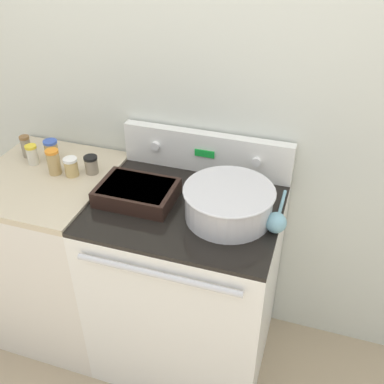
% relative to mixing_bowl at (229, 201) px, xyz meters
% --- Properties ---
extents(kitchen_wall, '(8.00, 0.05, 2.50)m').
position_rel_mixing_bowl_xyz_m(kitchen_wall, '(-0.18, 0.37, 0.26)').
color(kitchen_wall, silver).
rests_on(kitchen_wall, ground_plane).
extents(stove_range, '(0.77, 0.66, 0.91)m').
position_rel_mixing_bowl_xyz_m(stove_range, '(-0.18, 0.02, -0.53)').
color(stove_range, white).
rests_on(stove_range, ground_plane).
extents(control_panel, '(0.77, 0.07, 0.19)m').
position_rel_mixing_bowl_xyz_m(control_panel, '(-0.18, 0.31, 0.02)').
color(control_panel, white).
rests_on(control_panel, stove_range).
extents(side_counter, '(0.58, 0.63, 0.93)m').
position_rel_mixing_bowl_xyz_m(side_counter, '(-0.85, 0.02, -0.53)').
color(side_counter, silver).
rests_on(side_counter, ground_plane).
extents(mixing_bowl, '(0.36, 0.36, 0.13)m').
position_rel_mixing_bowl_xyz_m(mixing_bowl, '(0.00, 0.00, 0.00)').
color(mixing_bowl, silver).
rests_on(mixing_bowl, stove_range).
extents(casserole_dish, '(0.31, 0.23, 0.07)m').
position_rel_mixing_bowl_xyz_m(casserole_dish, '(-0.39, -0.00, -0.04)').
color(casserole_dish, black).
rests_on(casserole_dish, stove_range).
extents(ladle, '(0.08, 0.31, 0.08)m').
position_rel_mixing_bowl_xyz_m(ladle, '(0.19, -0.02, -0.04)').
color(ladle, '#7AB2C6').
rests_on(ladle, stove_range).
extents(spice_jar_black_cap, '(0.06, 0.06, 0.08)m').
position_rel_mixing_bowl_xyz_m(spice_jar_black_cap, '(-0.66, 0.12, -0.02)').
color(spice_jar_black_cap, gray).
rests_on(spice_jar_black_cap, side_counter).
extents(spice_jar_white_cap, '(0.06, 0.06, 0.08)m').
position_rel_mixing_bowl_xyz_m(spice_jar_white_cap, '(-0.73, 0.07, -0.02)').
color(spice_jar_white_cap, tan).
rests_on(spice_jar_white_cap, side_counter).
extents(spice_jar_orange_cap, '(0.06, 0.06, 0.12)m').
position_rel_mixing_bowl_xyz_m(spice_jar_orange_cap, '(-0.81, 0.06, -0.00)').
color(spice_jar_orange_cap, tan).
rests_on(spice_jar_orange_cap, side_counter).
extents(spice_jar_blue_cap, '(0.06, 0.06, 0.10)m').
position_rel_mixing_bowl_xyz_m(spice_jar_blue_cap, '(-0.89, 0.16, -0.01)').
color(spice_jar_blue_cap, tan).
rests_on(spice_jar_blue_cap, side_counter).
extents(spice_jar_yellow_cap, '(0.05, 0.05, 0.09)m').
position_rel_mixing_bowl_xyz_m(spice_jar_yellow_cap, '(-0.95, 0.10, -0.02)').
color(spice_jar_yellow_cap, beige).
rests_on(spice_jar_yellow_cap, side_counter).
extents(spice_jar_brown_cap, '(0.05, 0.05, 0.11)m').
position_rel_mixing_bowl_xyz_m(spice_jar_brown_cap, '(-1.02, 0.15, -0.01)').
color(spice_jar_brown_cap, gray).
rests_on(spice_jar_brown_cap, side_counter).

